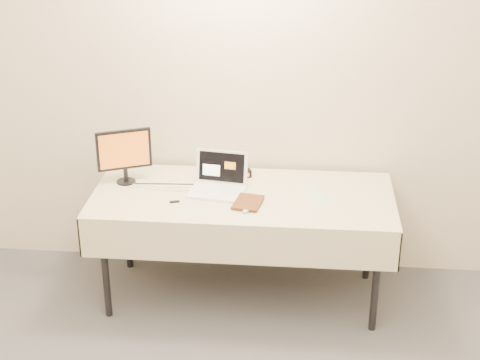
# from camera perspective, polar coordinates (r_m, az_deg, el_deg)

# --- Properties ---
(back_wall) EXTENTS (4.00, 0.10, 2.70)m
(back_wall) POSITION_cam_1_polar(r_m,az_deg,el_deg) (4.73, 0.71, 7.98)
(back_wall) COLOR beige
(back_wall) RESTS_ON ground
(table) EXTENTS (1.86, 0.81, 0.74)m
(table) POSITION_cam_1_polar(r_m,az_deg,el_deg) (4.55, 0.22, -1.82)
(table) COLOR black
(table) RESTS_ON ground
(laptop) EXTENTS (0.37, 0.32, 0.23)m
(laptop) POSITION_cam_1_polar(r_m,az_deg,el_deg) (4.56, -1.66, -0.13)
(laptop) COLOR white
(laptop) RESTS_ON table
(monitor) EXTENTS (0.33, 0.16, 0.35)m
(monitor) POSITION_cam_1_polar(r_m,az_deg,el_deg) (4.66, -8.98, 2.14)
(monitor) COLOR black
(monitor) RESTS_ON table
(book) EXTENTS (0.16, 0.05, 0.21)m
(book) POSITION_cam_1_polar(r_m,az_deg,el_deg) (4.38, -0.38, -0.51)
(book) COLOR brown
(book) RESTS_ON table
(alarm_clock) EXTENTS (0.13, 0.09, 0.05)m
(alarm_clock) POSITION_cam_1_polar(r_m,az_deg,el_deg) (4.75, 0.13, 0.48)
(alarm_clock) COLOR black
(alarm_clock) RESTS_ON table
(clicker) EXTENTS (0.06, 0.09, 0.02)m
(clicker) POSITION_cam_1_polar(r_m,az_deg,el_deg) (4.32, 0.51, -2.33)
(clicker) COLOR silver
(clicker) RESTS_ON table
(paper_form) EXTENTS (0.23, 0.32, 0.00)m
(paper_form) POSITION_cam_1_polar(r_m,az_deg,el_deg) (4.56, 5.84, -1.08)
(paper_form) COLOR #BFE9BA
(paper_form) RESTS_ON table
(usb_dongle) EXTENTS (0.06, 0.04, 0.01)m
(usb_dongle) POSITION_cam_1_polar(r_m,az_deg,el_deg) (4.44, -5.10, -1.69)
(usb_dongle) COLOR black
(usb_dongle) RESTS_ON table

